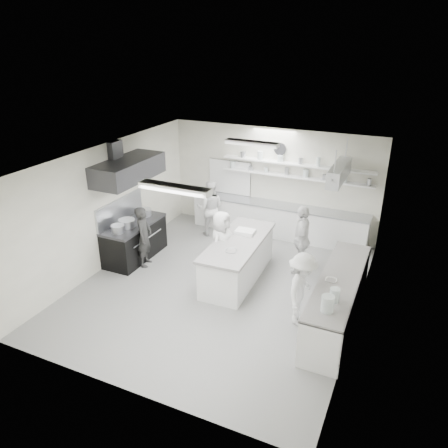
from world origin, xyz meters
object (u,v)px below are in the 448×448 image
at_px(stove, 135,241).
at_px(cook_stove, 144,237).
at_px(right_counter, 337,300).
at_px(cook_back, 210,208).
at_px(prep_island, 238,260).
at_px(back_counter, 277,220).

height_order(stove, cook_stove, cook_stove).
distance_m(right_counter, cook_back, 4.93).
xyz_separation_m(prep_island, cook_stove, (-2.34, -0.35, 0.30)).
bearing_deg(cook_stove, right_counter, -110.68).
height_order(right_counter, prep_island, right_counter).
relative_size(prep_island, cook_stove, 1.64).
distance_m(stove, cook_stove, 0.60).
height_order(back_counter, cook_back, cook_back).
height_order(prep_island, cook_stove, cook_stove).
bearing_deg(cook_back, prep_island, 111.43).
bearing_deg(cook_stove, prep_island, -97.52).
xyz_separation_m(back_counter, cook_back, (-1.78, -0.72, 0.34)).
height_order(back_counter, prep_island, prep_island).
bearing_deg(prep_island, right_counter, -18.77).
distance_m(stove, right_counter, 5.28).
relative_size(stove, right_counter, 0.55).
distance_m(right_counter, cook_stove, 4.81).
height_order(right_counter, cook_back, cook_back).
distance_m(back_counter, right_counter, 4.13).
bearing_deg(back_counter, prep_island, -92.10).
xyz_separation_m(right_counter, cook_back, (-4.13, 2.68, 0.33)).
relative_size(right_counter, cook_back, 2.06).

